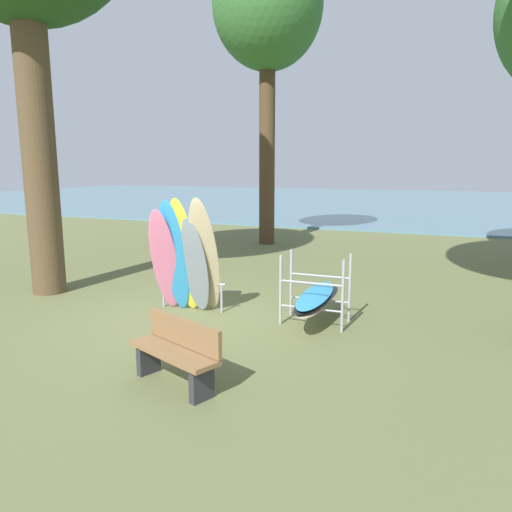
{
  "coord_description": "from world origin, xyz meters",
  "views": [
    {
      "loc": [
        4.35,
        -7.49,
        2.77
      ],
      "look_at": [
        1.0,
        0.81,
        1.1
      ],
      "focal_mm": 33.91,
      "sensor_mm": 36.0,
      "label": 1
    }
  ],
  "objects_px": {
    "leaning_board_pile": "(185,259)",
    "board_storage_rack": "(316,297)",
    "park_bench": "(177,351)",
    "tree_far_left_back": "(268,9)"
  },
  "relations": [
    {
      "from": "leaning_board_pile",
      "to": "board_storage_rack",
      "type": "height_order",
      "value": "leaning_board_pile"
    },
    {
      "from": "leaning_board_pile",
      "to": "park_bench",
      "type": "height_order",
      "value": "leaning_board_pile"
    },
    {
      "from": "tree_far_left_back",
      "to": "park_bench",
      "type": "bearing_deg",
      "value": -74.91
    },
    {
      "from": "tree_far_left_back",
      "to": "board_storage_rack",
      "type": "relative_size",
      "value": 4.81
    },
    {
      "from": "tree_far_left_back",
      "to": "park_bench",
      "type": "xyz_separation_m",
      "value": [
        3.02,
        -11.19,
        -7.46
      ]
    },
    {
      "from": "park_bench",
      "to": "tree_far_left_back",
      "type": "bearing_deg",
      "value": 105.09
    },
    {
      "from": "tree_far_left_back",
      "to": "leaning_board_pile",
      "type": "height_order",
      "value": "tree_far_left_back"
    },
    {
      "from": "board_storage_rack",
      "to": "park_bench",
      "type": "distance_m",
      "value": 3.23
    },
    {
      "from": "board_storage_rack",
      "to": "park_bench",
      "type": "relative_size",
      "value": 1.46
    },
    {
      "from": "leaning_board_pile",
      "to": "board_storage_rack",
      "type": "distance_m",
      "value": 2.54
    }
  ]
}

